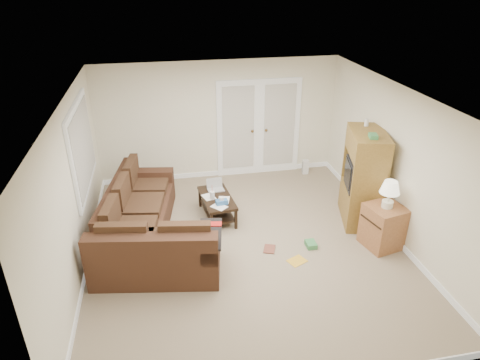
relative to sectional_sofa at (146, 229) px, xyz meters
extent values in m
plane|color=gray|center=(1.58, -0.28, -0.34)|extent=(5.50, 5.50, 0.00)
cube|color=white|center=(1.58, -0.28, 2.16)|extent=(5.00, 5.50, 0.02)
cube|color=white|center=(-0.92, -0.28, 0.91)|extent=(0.02, 5.50, 2.50)
cube|color=white|center=(4.08, -0.28, 0.91)|extent=(0.02, 5.50, 2.50)
cube|color=white|center=(1.58, 2.47, 0.91)|extent=(5.00, 0.02, 2.50)
cube|color=white|center=(1.58, -3.03, 0.91)|extent=(5.00, 0.02, 2.50)
cube|color=silver|center=(1.98, 2.44, 0.68)|extent=(0.90, 0.04, 2.13)
cube|color=silver|center=(2.88, 2.44, 0.68)|extent=(0.90, 0.04, 2.13)
cube|color=silver|center=(1.98, 2.42, 0.73)|extent=(0.68, 0.02, 1.80)
cube|color=silver|center=(2.88, 2.42, 0.73)|extent=(0.68, 0.02, 1.80)
cube|color=silver|center=(-0.89, 0.72, 1.21)|extent=(0.04, 1.92, 1.42)
cube|color=silver|center=(-0.87, 0.72, 1.21)|extent=(0.02, 1.74, 1.24)
cube|color=#432819|center=(-0.11, 0.55, -0.13)|extent=(1.30, 2.48, 0.43)
cube|color=#432819|center=(-0.44, 0.60, 0.31)|extent=(0.63, 2.37, 0.44)
cube|color=#432819|center=(0.07, 1.59, 0.20)|extent=(0.95, 0.40, 0.23)
cube|color=#442C1B|center=(-0.02, 0.53, 0.15)|extent=(0.98, 2.33, 0.12)
cube|color=#432819|center=(0.15, -0.69, -0.13)|extent=(1.97, 1.22, 0.43)
cube|color=#432819|center=(0.10, -1.02, 0.31)|extent=(1.86, 0.55, 0.44)
cube|color=#432819|center=(0.94, -0.82, 0.20)|extent=(0.40, 0.95, 0.23)
cube|color=#442C1B|center=(0.17, -0.61, 0.15)|extent=(1.82, 0.89, 0.12)
cube|color=black|center=(0.94, -0.82, 0.33)|extent=(0.46, 0.86, 0.03)
cube|color=#B41613|center=(0.98, -0.60, 0.35)|extent=(0.34, 0.18, 0.02)
cube|color=black|center=(1.26, 0.71, 0.05)|extent=(0.61, 1.07, 0.05)
cube|color=black|center=(1.26, 0.71, -0.20)|extent=(0.53, 0.99, 0.03)
cylinder|color=silver|center=(1.17, 0.66, 0.15)|extent=(0.08, 0.08, 0.15)
cylinder|color=#B41613|center=(1.17, 0.66, 0.29)|extent=(0.01, 0.01, 0.13)
cube|color=#3162A0|center=(1.30, 0.44, 0.12)|extent=(0.21, 0.13, 0.08)
cube|color=white|center=(1.27, 0.62, 0.08)|extent=(0.39, 0.59, 0.00)
cube|color=olive|center=(3.76, 0.16, -0.03)|extent=(0.83, 1.16, 0.63)
cube|color=olive|center=(3.76, 0.16, 1.12)|extent=(0.83, 1.16, 0.42)
cube|color=black|center=(3.74, 0.17, 0.55)|extent=(0.65, 0.74, 0.52)
cube|color=black|center=(3.50, 0.23, 0.57)|extent=(0.15, 0.53, 0.42)
cube|color=#3C8449|center=(3.70, -0.09, 1.36)|extent=(0.17, 0.21, 0.06)
cylinder|color=silver|center=(3.85, 0.46, 1.39)|extent=(0.07, 0.07, 0.13)
cube|color=#9C6239|center=(3.78, -0.68, 0.02)|extent=(0.66, 0.66, 0.72)
cylinder|color=white|center=(3.78, -0.68, 0.44)|extent=(0.18, 0.18, 0.11)
cylinder|color=white|center=(3.78, -0.68, 0.57)|extent=(0.03, 0.03, 0.16)
cone|color=white|center=(3.78, -0.68, 0.74)|extent=(0.31, 0.31, 0.20)
cube|color=silver|center=(3.44, 2.17, -0.18)|extent=(0.14, 0.12, 0.32)
cube|color=gold|center=(2.29, -0.84, -0.34)|extent=(0.35, 0.32, 0.01)
cube|color=#3C8449|center=(2.63, -0.51, -0.30)|extent=(0.16, 0.21, 0.09)
imported|color=brown|center=(1.86, -0.43, -0.33)|extent=(0.25, 0.29, 0.02)
camera|label=1|loc=(0.37, -5.98, 3.78)|focal=32.00mm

